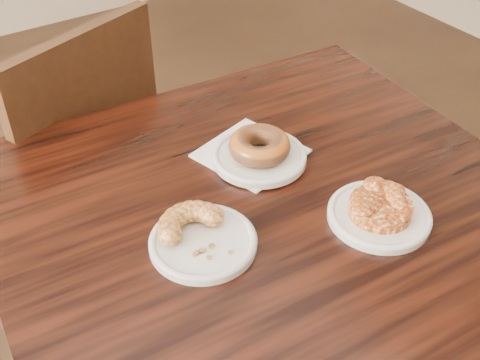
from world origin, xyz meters
TOP-DOWN VIEW (x-y plane):
  - cafe_table at (0.28, -0.09)m, footprint 0.96×0.96m
  - chair_far at (0.10, 0.58)m, footprint 0.55×0.55m
  - napkin at (0.34, 0.07)m, footprint 0.20×0.20m
  - plate_donut at (0.34, 0.04)m, footprint 0.17×0.17m
  - plate_cruller at (0.14, -0.09)m, footprint 0.17×0.17m
  - plate_fritter at (0.41, -0.19)m, footprint 0.17×0.17m
  - glazed_donut at (0.34, 0.04)m, footprint 0.11×0.11m
  - apple_fritter at (0.41, -0.19)m, footprint 0.14×0.14m
  - cruller_fragment at (0.14, -0.09)m, footprint 0.12×0.12m

SIDE VIEW (x-z plane):
  - cafe_table at x=0.28m, z-range 0.00..0.75m
  - chair_far at x=0.10m, z-range 0.00..0.90m
  - napkin at x=0.34m, z-range 0.75..0.75m
  - plate_cruller at x=0.14m, z-range 0.75..0.76m
  - plate_fritter at x=0.41m, z-range 0.75..0.76m
  - plate_donut at x=0.34m, z-range 0.75..0.77m
  - apple_fritter at x=0.41m, z-range 0.76..0.80m
  - cruller_fragment at x=0.14m, z-range 0.76..0.80m
  - glazed_donut at x=0.34m, z-range 0.77..0.81m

